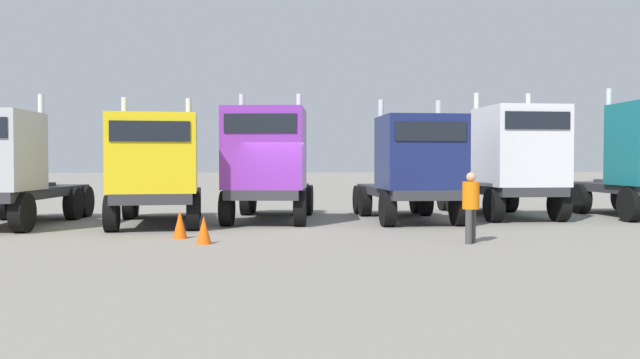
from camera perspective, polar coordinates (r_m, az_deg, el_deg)
The scene contains 9 objects.
ground at distance 18.69m, azimuth -3.07°, elevation -4.34°, with size 200.00×200.00×0.00m, color gray.
semi_truck_silver at distance 20.69m, azimuth -26.55°, elevation 0.90°, with size 3.21×6.53×3.94m.
semi_truck_yellow at distance 19.52m, azimuth -14.45°, elevation 0.86°, with size 2.76×6.39×3.87m.
semi_truck_purple at distance 20.38m, azimuth -4.68°, elevation 1.45°, with size 3.56×6.66×4.17m.
semi_truck_navy at distance 20.42m, azimuth 8.38°, elevation 1.01°, with size 2.72×6.16×3.93m.
semi_truck_white at distance 22.57m, azimuth 16.74°, elevation 1.61°, with size 2.70×6.40×4.34m.
visitor_in_hivis at distance 15.48m, azimuth 13.32°, elevation -2.00°, with size 0.56×0.56×1.68m.
traffic_cone_near at distance 16.45m, azimuth -12.40°, elevation -3.90°, with size 0.36×0.36×0.73m, color #F2590C.
traffic_cone_far at distance 15.24m, azimuth -10.34°, elevation -4.45°, with size 0.36×0.36×0.67m, color #F2590C.
Camera 1 is at (-1.63, -18.52, 1.92)m, focal length 35.83 mm.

